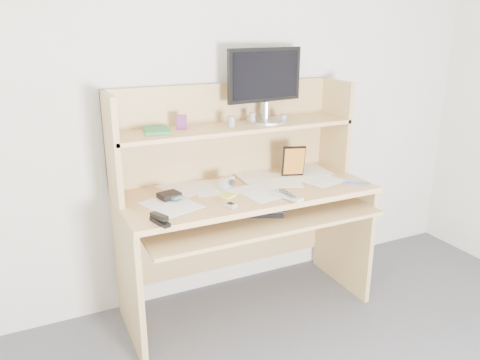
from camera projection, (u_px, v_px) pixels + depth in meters
name	position (u px, v px, depth m)	size (l,w,h in m)	color
back_wall	(223.00, 91.00, 2.71)	(3.60, 0.04, 2.50)	silver
desk	(240.00, 194.00, 2.67)	(1.40, 0.70, 1.30)	tan
paper_clutter	(247.00, 189.00, 2.59)	(1.32, 0.54, 0.01)	white
keyboard	(240.00, 210.00, 2.52)	(0.49, 0.34, 0.03)	black
tv_remote	(287.00, 196.00, 2.44)	(0.05, 0.18, 0.02)	#ADAEA8
flip_phone	(230.00, 204.00, 2.33)	(0.04, 0.08, 0.02)	silver
stapler	(160.00, 219.00, 2.13)	(0.04, 0.13, 0.04)	black
wallet	(169.00, 195.00, 2.44)	(0.11, 0.09, 0.03)	black
sticky_note_pad	(227.00, 195.00, 2.48)	(0.07, 0.07, 0.01)	#F1FF43
digital_camera	(227.00, 182.00, 2.59)	(0.10, 0.04, 0.06)	silver
game_case	(293.00, 161.00, 2.76)	(0.13, 0.01, 0.19)	black
blue_pen	(356.00, 183.00, 2.66)	(0.01, 0.01, 0.15)	#1747B3
card_box	(181.00, 122.00, 2.50)	(0.06, 0.02, 0.08)	maroon
shelf_book	(156.00, 131.00, 2.44)	(0.13, 0.18, 0.02)	#30784C
chip_stack_a	(231.00, 122.00, 2.56)	(0.04, 0.04, 0.06)	black
chip_stack_b	(265.00, 116.00, 2.71)	(0.04, 0.04, 0.07)	silver
chip_stack_c	(283.00, 119.00, 2.68)	(0.04, 0.04, 0.05)	black
chip_stack_d	(252.00, 118.00, 2.65)	(0.04, 0.04, 0.06)	silver
monitor	(265.00, 83.00, 2.65)	(0.48, 0.24, 0.42)	#B1B1B6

